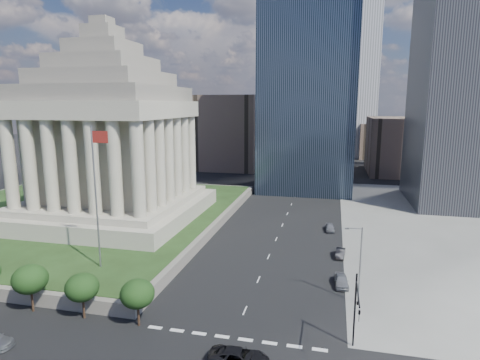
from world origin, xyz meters
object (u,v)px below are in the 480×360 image
(war_memorial, at_px, (108,121))
(street_lamp_north, at_px, (359,261))
(parked_sedan_near, at_px, (341,280))
(flagpole, at_px, (97,190))
(traffic_signal_ne, at_px, (356,308))
(pickup_truck, at_px, (239,358))
(parked_sedan_far, at_px, (330,227))
(parked_sedan_mid, at_px, (340,253))

(war_memorial, bearing_deg, street_lamp_north, -25.92)
(parked_sedan_near, bearing_deg, flagpole, -175.17)
(parked_sedan_near, bearing_deg, traffic_signal_ne, -91.27)
(street_lamp_north, height_order, parked_sedan_near, street_lamp_north)
(flagpole, height_order, traffic_signal_ne, flagpole)
(pickup_truck, bearing_deg, traffic_signal_ne, -70.36)
(parked_sedan_near, xyz_separation_m, parked_sedan_far, (-1.88, 24.66, -0.05))
(war_memorial, relative_size, pickup_truck, 6.61)
(flagpole, height_order, parked_sedan_far, flagpole)
(flagpole, bearing_deg, traffic_signal_ne, -16.71)
(war_memorial, height_order, flagpole, war_memorial)
(pickup_truck, relative_size, parked_sedan_mid, 1.46)
(war_memorial, bearing_deg, pickup_truck, -47.03)
(street_lamp_north, relative_size, pickup_truck, 1.69)
(parked_sedan_mid, height_order, parked_sedan_far, parked_sedan_far)
(flagpole, xyz_separation_m, street_lamp_north, (35.16, 1.00, -7.45))
(war_memorial, distance_m, traffic_signal_ne, 60.00)
(parked_sedan_near, xyz_separation_m, parked_sedan_mid, (0.00, 10.89, -0.10))
(flagpole, height_order, street_lamp_north, flagpole)
(pickup_truck, bearing_deg, war_memorial, 42.11)
(parked_sedan_mid, bearing_deg, pickup_truck, -102.52)
(parked_sedan_far, bearing_deg, street_lamp_north, -86.95)
(street_lamp_north, xyz_separation_m, parked_sedan_far, (-3.70, 29.34, -4.94))
(war_memorial, relative_size, street_lamp_north, 3.90)
(war_memorial, height_order, parked_sedan_near, war_memorial)
(war_memorial, distance_m, parked_sedan_far, 48.69)
(war_memorial, bearing_deg, parked_sedan_mid, -9.26)
(pickup_truck, bearing_deg, parked_sedan_far, -10.90)
(parked_sedan_mid, relative_size, parked_sedan_far, 0.96)
(traffic_signal_ne, relative_size, street_lamp_north, 0.80)
(war_memorial, xyz_separation_m, flagpole, (12.17, -24.00, -8.29))
(pickup_truck, bearing_deg, parked_sedan_near, -26.91)
(flagpole, height_order, parked_sedan_mid, flagpole)
(street_lamp_north, relative_size, parked_sedan_mid, 2.47)
(street_lamp_north, xyz_separation_m, parked_sedan_mid, (-1.83, 15.58, -4.99))
(traffic_signal_ne, bearing_deg, parked_sedan_far, 94.05)
(flagpole, distance_m, street_lamp_north, 35.95)
(traffic_signal_ne, xyz_separation_m, parked_sedan_far, (-2.88, 40.65, -4.53))
(parked_sedan_near, height_order, parked_sedan_mid, parked_sedan_near)
(war_memorial, bearing_deg, parked_sedan_far, 8.27)
(street_lamp_north, distance_m, parked_sedan_mid, 16.46)
(traffic_signal_ne, bearing_deg, war_memorial, 143.58)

